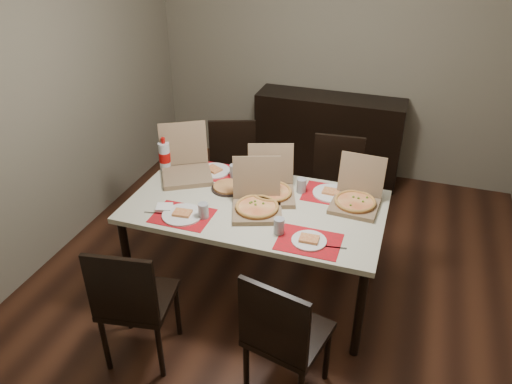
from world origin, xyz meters
The scene contains 20 objects.
ground centered at (0.00, 0.00, -0.01)m, with size 3.80×4.00×0.02m, color #3F2013.
room_walls centered at (0.00, 0.43, 1.73)m, with size 3.84×4.02×2.62m.
sideboard centered at (0.00, 1.78, 0.45)m, with size 1.50×0.40×0.90m, color black.
dining_table centered at (-0.15, -0.17, 0.68)m, with size 1.80×1.00×0.75m.
chair_near_left centered at (-0.63, -1.10, 0.51)m, with size 0.48×0.48×0.93m.
chair_near_right centered at (0.32, -1.07, 0.51)m, with size 0.50×0.50×0.93m.
chair_far_left centered at (-0.66, 0.70, 0.51)m, with size 0.54×0.54×0.93m.
chair_far_right centered at (0.28, 0.68, 0.51)m, with size 0.45×0.45×0.93m.
setting_near_left centered at (-0.56, -0.46, 0.77)m, with size 0.47×0.30×0.11m.
setting_near_right centered at (0.26, -0.48, 0.77)m, with size 0.49×0.30×0.11m.
setting_far_left centered at (-0.59, 0.18, 0.77)m, with size 0.47×0.30×0.11m.
setting_far_right centered at (0.28, 0.13, 0.77)m, with size 0.46×0.30×0.11m.
napkin_loose centered at (-0.01, -0.21, 0.76)m, with size 0.12×0.11×0.02m, color white.
pizza_box_center centered at (-0.11, -0.24, 0.80)m, with size 0.44×0.46×0.34m.
pizza_box_right centered at (0.53, 0.05, 0.80)m, with size 0.34×0.38×0.33m.
pizza_box_left centered at (-0.80, 0.07, 0.81)m, with size 0.53×0.54×0.37m.
pizza_box_extra centered at (-0.08, -0.01, 0.80)m, with size 0.44×0.46×0.34m.
faina_plate centered at (-0.41, -0.03, 0.76)m, with size 0.25×0.25×0.03m.
dip_bowl centered at (-0.03, -0.04, 0.76)m, with size 0.11×0.11×0.03m, color white.
soda_bottle centered at (-1.00, 0.10, 0.87)m, with size 0.09×0.09×0.28m.
Camera 1 is at (0.81, -3.02, 2.63)m, focal length 35.00 mm.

